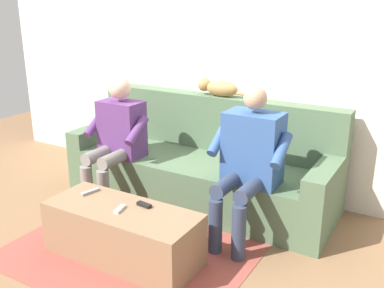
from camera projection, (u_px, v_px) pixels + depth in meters
The scene contains 11 objects.
ground_plane at pixel (154, 234), 3.39m from camera, with size 8.00×8.00×0.00m, color #846042.
back_wall at pixel (226, 43), 3.94m from camera, with size 5.40×0.06×2.71m, color silver.
couch at pixel (202, 167), 3.91m from camera, with size 2.38×0.80×0.90m.
coffee_table at pixel (123, 233), 3.03m from camera, with size 1.10×0.44×0.37m.
person_left_seated at pixel (249, 157), 3.19m from camera, with size 0.56×0.59×1.14m.
person_right_seated at pixel (117, 135), 3.77m from camera, with size 0.53×0.55×1.11m.
cat_on_backrest at pixel (218, 88), 3.90m from camera, with size 0.54×0.14×0.15m.
remote_black at pixel (144, 205), 3.00m from camera, with size 0.11×0.04×0.02m, color black.
remote_white at pixel (120, 209), 2.94m from camera, with size 0.11×0.03×0.02m, color white.
remote_gray at pixel (90, 192), 3.21m from camera, with size 0.14×0.03×0.02m, color gray.
floor_rug at pixel (136, 247), 3.20m from camera, with size 1.69×1.41×0.01m, color #9E473D.
Camera 1 is at (-1.78, 3.04, 1.72)m, focal length 41.06 mm.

